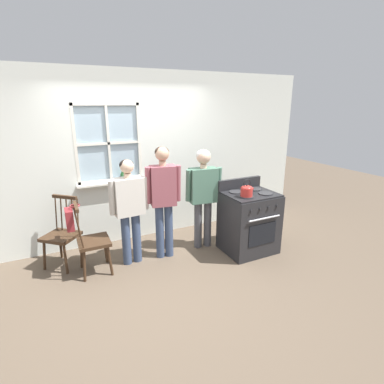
# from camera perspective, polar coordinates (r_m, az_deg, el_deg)

# --- Properties ---
(ground_plane) EXTENTS (16.00, 16.00, 0.00)m
(ground_plane) POSITION_cam_1_polar(r_m,az_deg,el_deg) (4.13, -4.38, -15.62)
(ground_plane) COLOR brown
(wall_back) EXTENTS (6.40, 0.16, 2.70)m
(wall_back) POSITION_cam_1_polar(r_m,az_deg,el_deg) (4.91, -10.76, 6.20)
(wall_back) COLOR silver
(wall_back) RESTS_ON ground_plane
(chair_by_window) EXTENTS (0.41, 0.43, 0.98)m
(chair_by_window) POSITION_cam_1_polar(r_m,az_deg,el_deg) (4.20, -18.51, -8.95)
(chair_by_window) COLOR #3D2819
(chair_by_window) RESTS_ON ground_plane
(chair_near_wall) EXTENTS (0.58, 0.58, 0.98)m
(chair_near_wall) POSITION_cam_1_polar(r_m,az_deg,el_deg) (4.54, -23.54, -7.59)
(chair_near_wall) COLOR #3D2819
(chair_near_wall) RESTS_ON ground_plane
(person_elderly_left) EXTENTS (0.55, 0.23, 1.49)m
(person_elderly_left) POSITION_cam_1_polar(r_m,az_deg,el_deg) (4.15, -11.87, -2.15)
(person_elderly_left) COLOR #384766
(person_elderly_left) RESTS_ON ground_plane
(person_teen_center) EXTENTS (0.51, 0.27, 1.64)m
(person_teen_center) POSITION_cam_1_polar(r_m,az_deg,el_deg) (4.23, -5.49, -0.27)
(person_teen_center) COLOR #384766
(person_teen_center) RESTS_ON ground_plane
(person_adult_right) EXTENTS (0.57, 0.26, 1.55)m
(person_adult_right) POSITION_cam_1_polar(r_m,az_deg,el_deg) (4.53, 2.15, 0.54)
(person_adult_right) COLOR #4C4C51
(person_adult_right) RESTS_ON ground_plane
(stove) EXTENTS (0.76, 0.68, 1.08)m
(stove) POSITION_cam_1_polar(r_m,az_deg,el_deg) (4.64, 10.76, -5.54)
(stove) COLOR #232326
(stove) RESTS_ON ground_plane
(kettle) EXTENTS (0.21, 0.17, 0.25)m
(kettle) POSITION_cam_1_polar(r_m,az_deg,el_deg) (4.26, 10.38, 0.32)
(kettle) COLOR red
(kettle) RESTS_ON stove
(potted_plant) EXTENTS (0.16, 0.16, 0.32)m
(potted_plant) POSITION_cam_1_polar(r_m,az_deg,el_deg) (4.81, -12.72, 3.15)
(potted_plant) COLOR #42474C
(potted_plant) RESTS_ON wall_back
(handbag) EXTENTS (0.19, 0.22, 0.31)m
(handbag) POSITION_cam_1_polar(r_m,az_deg,el_deg) (4.05, -22.26, -4.75)
(handbag) COLOR maroon
(handbag) RESTS_ON chair_by_window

